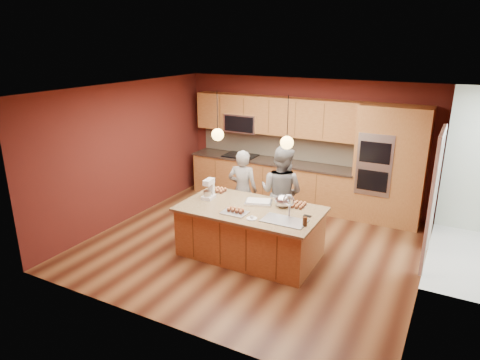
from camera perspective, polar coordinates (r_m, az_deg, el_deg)
The scene contains 24 objects.
floor at distance 7.63m, azimuth 1.68°, elevation -8.69°, with size 5.50×5.50×0.00m, color #452112.
ceiling at distance 6.84m, azimuth 1.89°, elevation 11.91°, with size 5.50×5.50×0.00m, color white.
wall_back at distance 9.35m, azimuth 8.61°, elevation 5.03°, with size 5.50×5.50×0.00m, color #551D17.
wall_front at distance 5.14m, azimuth -10.76°, elevation -6.26°, with size 5.50×5.50×0.00m, color #551D17.
wall_left at distance 8.65m, azimuth -14.82°, elevation 3.54°, with size 5.00×5.00×0.00m, color #551D17.
wall_right at distance 6.46m, azimuth 24.22°, elevation -2.43°, with size 5.00×5.00×0.00m, color #551D17.
cabinet_run at distance 9.45m, azimuth 4.10°, elevation 3.05°, with size 3.74×0.64×2.30m.
oven_column at distance 8.69m, azimuth 19.37°, elevation 1.82°, with size 1.30×0.62×2.30m.
doorway_trim at distance 7.32m, azimuth 24.29°, elevation -2.63°, with size 0.08×1.11×2.20m, color silver, non-canonical shape.
pendant_left at distance 6.90m, azimuth -2.99°, elevation 6.09°, with size 0.20×0.20×0.80m.
pendant_right at distance 6.38m, azimuth 6.27°, elevation 5.01°, with size 0.20×0.20×0.80m.
island at distance 7.12m, azimuth 1.46°, elevation -6.85°, with size 2.30×1.29×1.23m.
person_left at distance 8.00m, azimuth 0.36°, elevation -1.36°, with size 0.56×0.37×1.54m, color black.
person_right at distance 7.66m, azimuth 5.52°, elevation -1.70°, with size 0.83×0.65×1.70m, color slate.
stand_mixer at distance 7.34m, azimuth -4.18°, elevation -1.37°, with size 0.20×0.26×0.34m.
sheet_cake at distance 7.16m, azimuth 2.48°, elevation -2.93°, with size 0.52×0.45×0.05m.
cooling_rack at distance 6.75m, azimuth -0.72°, elevation -4.37°, with size 0.40×0.28×0.02m, color #B8BBC1.
mixing_bowl at distance 7.00m, azimuth 5.74°, elevation -2.78°, with size 0.26×0.26×0.22m, color silver.
plate at distance 6.55m, azimuth 1.58°, elevation -5.15°, with size 0.17×0.17×0.01m, color white.
tumbler at distance 6.36m, azimuth 8.65°, elevation -5.49°, with size 0.07×0.07×0.14m, color #331B0D.
phone at distance 6.72m, azimuth 8.97°, elevation -4.76°, with size 0.12×0.07×0.01m, color black.
cupcakes_left at distance 7.69m, azimuth -2.74°, elevation -1.34°, with size 0.22×0.22×0.07m, color #D07D47, non-canonical shape.
cupcakes_rack at distance 6.75m, azimuth -0.58°, elevation -4.01°, with size 0.29×0.14×0.06m, color #D07D47, non-canonical shape.
cupcakes_right at distance 7.07m, azimuth 7.83°, elevation -3.29°, with size 0.21×0.28×0.06m, color #D07D47, non-canonical shape.
Camera 1 is at (3.00, -6.11, 3.45)m, focal length 32.00 mm.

